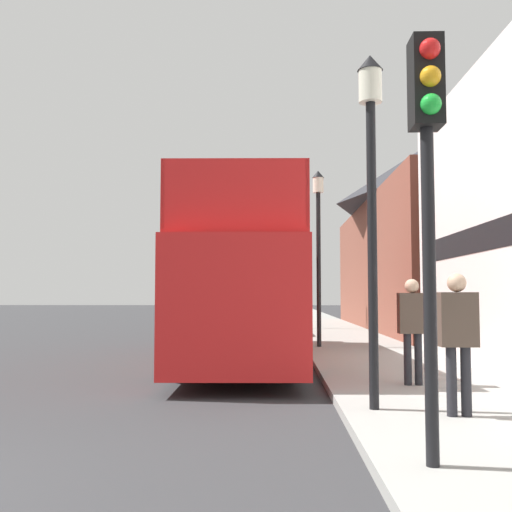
{
  "coord_description": "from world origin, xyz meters",
  "views": [
    {
      "loc": [
        4.2,
        -4.28,
        1.66
      ],
      "look_at": [
        3.74,
        9.91,
        2.59
      ],
      "focal_mm": 42.0,
      "sensor_mm": 36.0,
      "label": 1
    }
  ],
  "objects_px": {
    "lamp_post_third": "(303,255)",
    "lamp_post_nearest": "(371,163)",
    "traffic_signal": "(428,149)",
    "pedestrian_second": "(458,330)",
    "pedestrian_third": "(412,321)",
    "parked_car_ahead_of_bus": "(268,320)",
    "lamp_post_second": "(318,226)",
    "tour_bus": "(244,291)"
  },
  "relations": [
    {
      "from": "lamp_post_third",
      "to": "lamp_post_nearest",
      "type": "bearing_deg",
      "value": -89.88
    },
    {
      "from": "traffic_signal",
      "to": "lamp_post_third",
      "type": "bearing_deg",
      "value": 90.32
    },
    {
      "from": "pedestrian_second",
      "to": "traffic_signal",
      "type": "height_order",
      "value": "traffic_signal"
    },
    {
      "from": "traffic_signal",
      "to": "pedestrian_third",
      "type": "bearing_deg",
      "value": 79.11
    },
    {
      "from": "parked_car_ahead_of_bus",
      "to": "traffic_signal",
      "type": "relative_size",
      "value": 1.0
    },
    {
      "from": "pedestrian_third",
      "to": "lamp_post_second",
      "type": "distance_m",
      "value": 7.99
    },
    {
      "from": "tour_bus",
      "to": "traffic_signal",
      "type": "bearing_deg",
      "value": -78.31
    },
    {
      "from": "pedestrian_second",
      "to": "lamp_post_second",
      "type": "bearing_deg",
      "value": 95.73
    },
    {
      "from": "traffic_signal",
      "to": "lamp_post_second",
      "type": "height_order",
      "value": "lamp_post_second"
    },
    {
      "from": "lamp_post_second",
      "to": "pedestrian_third",
      "type": "bearing_deg",
      "value": -82.12
    },
    {
      "from": "pedestrian_second",
      "to": "pedestrian_third",
      "type": "distance_m",
      "value": 2.61
    },
    {
      "from": "traffic_signal",
      "to": "lamp_post_nearest",
      "type": "distance_m",
      "value": 2.73
    },
    {
      "from": "pedestrian_third",
      "to": "lamp_post_nearest",
      "type": "bearing_deg",
      "value": -115.05
    },
    {
      "from": "parked_car_ahead_of_bus",
      "to": "lamp_post_nearest",
      "type": "height_order",
      "value": "lamp_post_nearest"
    },
    {
      "from": "parked_car_ahead_of_bus",
      "to": "lamp_post_second",
      "type": "distance_m",
      "value": 6.26
    },
    {
      "from": "parked_car_ahead_of_bus",
      "to": "lamp_post_nearest",
      "type": "xyz_separation_m",
      "value": [
        1.59,
        -14.94,
        2.78
      ]
    },
    {
      "from": "pedestrian_third",
      "to": "traffic_signal",
      "type": "distance_m",
      "value": 5.26
    },
    {
      "from": "pedestrian_second",
      "to": "tour_bus",
      "type": "bearing_deg",
      "value": 113.16
    },
    {
      "from": "lamp_post_nearest",
      "to": "pedestrian_second",
      "type": "bearing_deg",
      "value": -23.85
    },
    {
      "from": "pedestrian_third",
      "to": "lamp_post_second",
      "type": "bearing_deg",
      "value": 97.88
    },
    {
      "from": "traffic_signal",
      "to": "lamp_post_nearest",
      "type": "relative_size",
      "value": 0.81
    },
    {
      "from": "pedestrian_third",
      "to": "pedestrian_second",
      "type": "bearing_deg",
      "value": -90.52
    },
    {
      "from": "parked_car_ahead_of_bus",
      "to": "lamp_post_third",
      "type": "height_order",
      "value": "lamp_post_third"
    },
    {
      "from": "traffic_signal",
      "to": "lamp_post_nearest",
      "type": "bearing_deg",
      "value": 91.72
    },
    {
      "from": "tour_bus",
      "to": "pedestrian_third",
      "type": "xyz_separation_m",
      "value": [
        3.12,
        -4.63,
        -0.53
      ]
    },
    {
      "from": "tour_bus",
      "to": "parked_car_ahead_of_bus",
      "type": "relative_size",
      "value": 2.7
    },
    {
      "from": "tour_bus",
      "to": "lamp_post_nearest",
      "type": "height_order",
      "value": "lamp_post_nearest"
    },
    {
      "from": "traffic_signal",
      "to": "lamp_post_second",
      "type": "xyz_separation_m",
      "value": [
        -0.1,
        12.38,
        0.72
      ]
    },
    {
      "from": "lamp_post_third",
      "to": "pedestrian_second",
      "type": "bearing_deg",
      "value": -87.01
    },
    {
      "from": "tour_bus",
      "to": "pedestrian_third",
      "type": "bearing_deg",
      "value": -57.29
    },
    {
      "from": "lamp_post_nearest",
      "to": "traffic_signal",
      "type": "bearing_deg",
      "value": -88.28
    },
    {
      "from": "tour_bus",
      "to": "lamp_post_second",
      "type": "relative_size",
      "value": 2.01
    },
    {
      "from": "tour_bus",
      "to": "lamp_post_third",
      "type": "relative_size",
      "value": 2.16
    },
    {
      "from": "pedestrian_second",
      "to": "traffic_signal",
      "type": "relative_size",
      "value": 0.46
    },
    {
      "from": "tour_bus",
      "to": "traffic_signal",
      "type": "distance_m",
      "value": 9.82
    },
    {
      "from": "pedestrian_second",
      "to": "lamp_post_second",
      "type": "xyz_separation_m",
      "value": [
        -1.02,
        10.13,
        2.5
      ]
    },
    {
      "from": "lamp_post_third",
      "to": "pedestrian_third",
      "type": "bearing_deg",
      "value": -86.48
    },
    {
      "from": "pedestrian_third",
      "to": "lamp_post_nearest",
      "type": "height_order",
      "value": "lamp_post_nearest"
    },
    {
      "from": "traffic_signal",
      "to": "lamp_post_third",
      "type": "distance_m",
      "value": 22.07
    },
    {
      "from": "tour_bus",
      "to": "lamp_post_nearest",
      "type": "xyz_separation_m",
      "value": [
        2.11,
        -6.8,
        1.72
      ]
    },
    {
      "from": "pedestrian_second",
      "to": "lamp_post_nearest",
      "type": "xyz_separation_m",
      "value": [
        -0.99,
        0.44,
        2.25
      ]
    },
    {
      "from": "parked_car_ahead_of_bus",
      "to": "pedestrian_third",
      "type": "distance_m",
      "value": 13.04
    }
  ]
}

